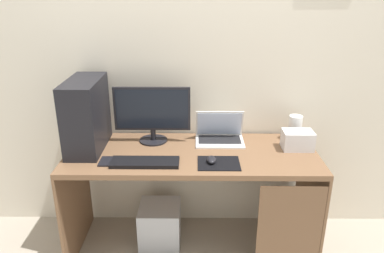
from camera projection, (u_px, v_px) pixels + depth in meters
The scene contains 13 objects.
ground_plane at pixel (192, 245), 2.74m from camera, with size 8.00×8.00×0.00m, color #9E9384.
wall_back at pixel (193, 59), 2.61m from camera, with size 4.00×0.05×2.60m.
desk at pixel (195, 172), 2.51m from camera, with size 1.65×0.65×0.76m.
pc_tower at pixel (86, 115), 2.44m from camera, with size 0.21×0.47×0.47m, color black.
monitor at pixel (152, 114), 2.55m from camera, with size 0.52×0.20×0.39m.
laptop at pixel (220, 135), 2.62m from camera, with size 0.33×0.23×0.22m.
speaker at pixel (295, 128), 2.63m from camera, with size 0.09×0.09×0.18m, color white.
projector at pixel (298, 140), 2.49m from camera, with size 0.20×0.14×0.13m, color silver.
keyboard at pixel (145, 162), 2.30m from camera, with size 0.42×0.14×0.02m, color black.
mousepad at pixel (219, 163), 2.30m from camera, with size 0.26×0.20×0.01m, color black.
mouse_left at pixel (211, 160), 2.31m from camera, with size 0.06×0.10×0.03m, color black.
cell_phone at pixel (105, 161), 2.32m from camera, with size 0.07×0.13×0.01m, color black.
subwoofer at pixel (160, 223), 2.74m from camera, with size 0.29×0.29×0.29m, color #B7BCC6.
Camera 1 is at (0.02, -2.23, 1.81)m, focal length 34.91 mm.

